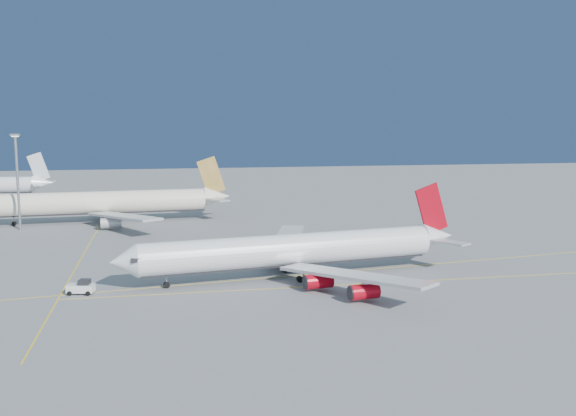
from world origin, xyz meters
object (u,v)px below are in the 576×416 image
Objects in this scene: airliner_etihad at (108,203)px; pushback_tug at (81,287)px; airliner_virgin at (298,250)px; light_mast at (17,174)px.

airliner_etihad is 72.07m from pushback_tug.
airliner_virgin is 82.34m from light_mast.
light_mast is (-20.25, -8.08, 8.53)m from airliner_etihad.
airliner_virgin is at bearing -66.03° from airliner_etihad.
airliner_etihad reaches higher than pushback_tug.
airliner_virgin is 35.15m from pushback_tug.
light_mast reaches higher than pushback_tug.
pushback_tug is (1.23, -71.94, -4.09)m from airliner_etihad.
pushback_tug is 68.55m from light_mast.
light_mast reaches higher than airliner_virgin.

